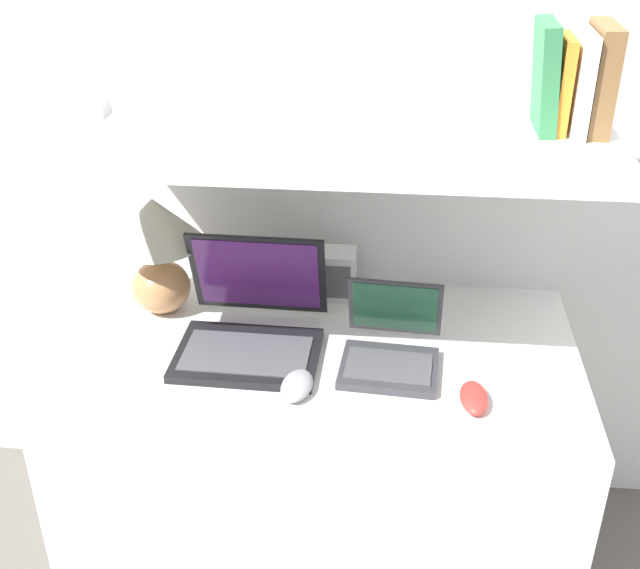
% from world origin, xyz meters
% --- Properties ---
extents(wall_back, '(6.00, 0.05, 2.40)m').
position_xyz_m(wall_back, '(0.00, 0.73, 1.20)').
color(wall_back, white).
rests_on(wall_back, ground_plane).
extents(desk, '(1.18, 0.67, 0.71)m').
position_xyz_m(desk, '(0.00, 0.33, 0.35)').
color(desk, white).
rests_on(desk, ground_plane).
extents(back_riser, '(1.18, 0.04, 1.20)m').
position_xyz_m(back_riser, '(0.00, 0.69, 0.60)').
color(back_riser, white).
rests_on(back_riser, ground_plane).
extents(shelf, '(1.18, 0.60, 0.03)m').
position_xyz_m(shelf, '(0.00, 0.41, 1.21)').
color(shelf, white).
rests_on(shelf, back_riser).
extents(table_lamp, '(0.23, 0.23, 0.30)m').
position_xyz_m(table_lamp, '(-0.42, 0.47, 0.89)').
color(table_lamp, '#B27A4C').
rests_on(table_lamp, desk).
extents(laptop_large, '(0.33, 0.32, 0.25)m').
position_xyz_m(laptop_large, '(-0.17, 0.33, 0.76)').
color(laptop_large, black).
rests_on(laptop_large, desk).
extents(laptop_small, '(0.23, 0.25, 0.18)m').
position_xyz_m(laptop_small, '(0.16, 0.29, 0.75)').
color(laptop_small, '#333338').
rests_on(laptop_small, desk).
extents(computer_mouse, '(0.08, 0.12, 0.03)m').
position_xyz_m(computer_mouse, '(-0.04, 0.16, 0.72)').
color(computer_mouse, '#99999E').
rests_on(computer_mouse, desk).
extents(second_mouse, '(0.06, 0.11, 0.03)m').
position_xyz_m(second_mouse, '(0.33, 0.16, 0.72)').
color(second_mouse, red).
rests_on(second_mouse, desk).
extents(router_box, '(0.11, 0.09, 0.13)m').
position_xyz_m(router_box, '(0.01, 0.58, 0.77)').
color(router_box, white).
rests_on(router_box, desk).
extents(book_brown, '(0.04, 0.15, 0.21)m').
position_xyz_m(book_brown, '(0.54, 0.41, 1.33)').
color(book_brown, brown).
rests_on(book_brown, shelf).
extents(book_white, '(0.03, 0.17, 0.20)m').
position_xyz_m(book_white, '(0.50, 0.41, 1.33)').
color(book_white, silver).
rests_on(book_white, shelf).
extents(book_orange, '(0.02, 0.12, 0.19)m').
position_xyz_m(book_orange, '(0.47, 0.41, 1.32)').
color(book_orange, orange).
rests_on(book_orange, shelf).
extents(book_green, '(0.05, 0.14, 0.22)m').
position_xyz_m(book_green, '(0.44, 0.41, 1.33)').
color(book_green, '#2D7042').
rests_on(book_green, shelf).
extents(shelf_gadget, '(0.08, 0.06, 0.08)m').
position_xyz_m(shelf_gadget, '(-0.51, 0.41, 1.26)').
color(shelf_gadget, '#99999E').
rests_on(shelf_gadget, shelf).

